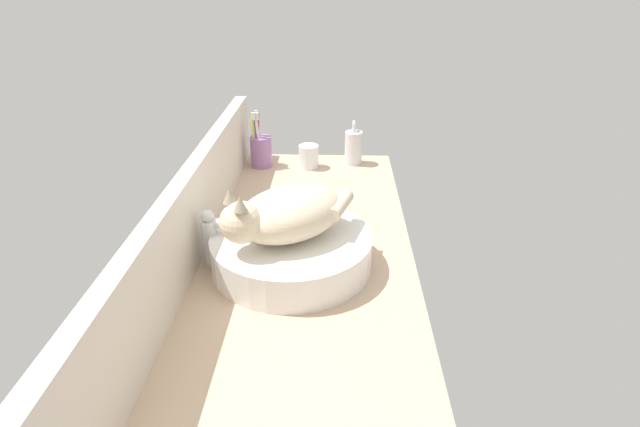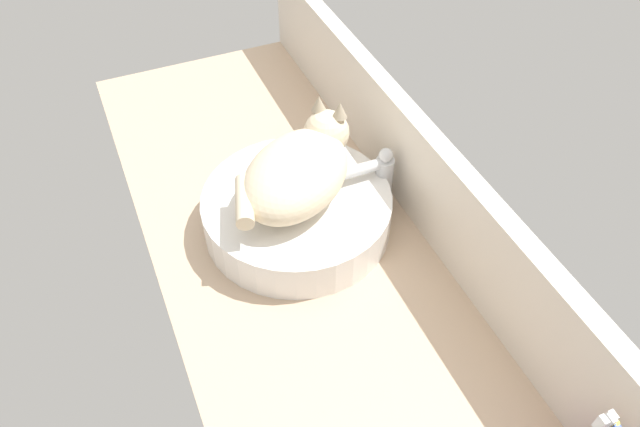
{
  "view_description": "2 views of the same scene",
  "coord_description": "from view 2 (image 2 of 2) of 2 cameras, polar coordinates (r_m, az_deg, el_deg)",
  "views": [
    {
      "loc": [
        -98.74,
        -8.06,
        62.1
      ],
      "look_at": [
        4.5,
        -4.45,
        9.46
      ],
      "focal_mm": 28.0,
      "sensor_mm": 36.0,
      "label": 1
    },
    {
      "loc": [
        75.1,
        -27.23,
        88.97
      ],
      "look_at": [
        4.21,
        3.27,
        9.79
      ],
      "focal_mm": 35.0,
      "sensor_mm": 36.0,
      "label": 2
    }
  ],
  "objects": [
    {
      "name": "sink_basin",
      "position": [
        1.19,
        -2.11,
        0.16
      ],
      "size": [
        35.93,
        35.93,
        7.86
      ],
      "primitive_type": "cylinder",
      "color": "white",
      "rests_on": "ground_plane"
    },
    {
      "name": "ground_plane",
      "position": [
        1.21,
        -2.21,
        -3.02
      ],
      "size": [
        138.32,
        53.06,
        4.0
      ],
      "primitive_type": "cube",
      "color": "tan"
    },
    {
      "name": "cat",
      "position": [
        1.13,
        -1.93,
        4.03
      ],
      "size": [
        28.85,
        30.15,
        14.0
      ],
      "color": "beige",
      "rests_on": "sink_basin"
    },
    {
      "name": "faucet",
      "position": [
        1.22,
        5.4,
        3.44
      ],
      "size": [
        3.6,
        11.82,
        13.6
      ],
      "color": "silver",
      "rests_on": "ground_plane"
    },
    {
      "name": "backsplash_panel",
      "position": [
        1.2,
        8.64,
        4.41
      ],
      "size": [
        138.32,
        3.6,
        20.79
      ],
      "primitive_type": "cube",
      "color": "silver",
      "rests_on": "ground_plane"
    }
  ]
}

